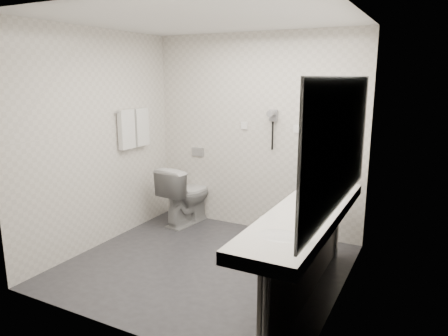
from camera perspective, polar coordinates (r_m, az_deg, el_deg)
The scene contains 30 objects.
floor at distance 4.52m, azimuth -2.64°, elevation -13.27°, with size 2.80×2.80×0.00m, color #2D2C31.
ceiling at distance 4.10m, azimuth -3.01°, elevation 19.97°, with size 2.80×2.80×0.00m, color white.
wall_back at distance 5.28m, azimuth 4.36°, elevation 4.71°, with size 2.80×2.80×0.00m, color silver.
wall_front at distance 3.11m, azimuth -15.01°, elevation -1.31°, with size 2.80×2.80×0.00m, color silver.
wall_left at distance 4.98m, azimuth -16.88°, elevation 3.72°, with size 2.60×2.60×0.00m, color silver.
wall_right at distance 3.64m, azimuth 16.56°, elevation 0.62°, with size 2.60×2.60×0.00m, color silver.
vanity_counter at distance 3.63m, azimuth 11.21°, elevation -6.49°, with size 0.55×2.20×0.10m, color white.
vanity_panel at distance 3.79m, azimuth 11.30°, elevation -12.63°, with size 0.03×2.15×0.75m, color gray.
vanity_post_near at distance 2.91m, azimuth 5.67°, elevation -20.76°, with size 0.06×0.06×0.75m, color silver.
vanity_post_far at distance 4.72m, azimuth 15.29°, elevation -7.67°, with size 0.06×0.06×0.75m, color silver.
mirror at distance 3.42m, azimuth 15.86°, elevation 3.31°, with size 0.02×2.20×1.05m, color #B2BCC6.
basin_near at distance 3.04m, azimuth 7.68°, elevation -9.51°, with size 0.40×0.31×0.05m, color white.
basin_far at distance 4.22m, azimuth 13.76°, elevation -3.40°, with size 0.40×0.31×0.05m, color white.
faucet_near at distance 2.95m, azimuth 11.33°, elevation -8.46°, with size 0.04×0.04×0.15m, color silver.
faucet_far at distance 4.16m, azimuth 16.43°, elevation -2.51°, with size 0.04×0.04×0.15m, color silver.
soap_bottle_a at distance 3.72m, azimuth 11.31°, elevation -4.27°, with size 0.05×0.05×0.12m, color silver.
soap_bottle_b at distance 3.83m, azimuth 11.56°, elevation -4.09°, with size 0.06×0.06×0.08m, color silver.
glass_left at distance 3.77m, azimuth 14.45°, elevation -4.28°, with size 0.06×0.06×0.11m, color silver.
toilet at distance 5.63m, azimuth -5.26°, elevation -3.66°, with size 0.45×0.79×0.80m, color white.
flush_plate at distance 5.70m, azimuth -3.63°, elevation 2.25°, with size 0.18×0.02×0.12m, color #B2B5BA.
pedal_bin at distance 5.06m, azimuth 6.06°, elevation -8.61°, with size 0.21×0.21×0.30m, color #B2B5BA.
bin_lid at distance 5.01m, azimuth 6.10°, elevation -6.96°, with size 0.21×0.21×0.01m, color #B2B5BA.
towel_rail at distance 5.32m, azimuth -12.54°, elevation 7.75°, with size 0.02×0.02×0.62m, color silver.
towel_near at distance 5.23m, azimuth -13.32°, elevation 5.21°, with size 0.07×0.24×0.48m, color white.
towel_far at distance 5.44m, azimuth -11.40°, elevation 5.58°, with size 0.07×0.24×0.48m, color white.
dryer_cradle at distance 5.13m, azimuth 6.85°, elevation 7.23°, with size 0.10×0.04×0.14m, color gray.
dryer_barrel at distance 5.06m, azimuth 6.58°, elevation 7.51°, with size 0.08×0.08×0.14m, color gray.
dryer_cord at distance 5.15m, azimuth 6.72°, elevation 4.45°, with size 0.02×0.02×0.35m, color black.
switch_plate_a at distance 5.32m, azimuth 2.83°, elevation 5.87°, with size 0.09×0.02×0.09m, color white.
switch_plate_b at distance 5.07m, azimuth 10.06°, elevation 5.35°, with size 0.09×0.02×0.09m, color white.
Camera 1 is at (2.06, -3.51, 1.98)m, focal length 33.08 mm.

